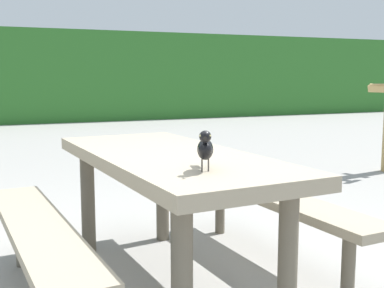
# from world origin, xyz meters

# --- Properties ---
(hedge_wall) EXTENTS (28.00, 1.65, 2.28)m
(hedge_wall) POSITION_xyz_m (0.00, 10.90, 1.14)
(hedge_wall) COLOR #2D6B28
(hedge_wall) RESTS_ON ground
(picnic_table_foreground) EXTENTS (1.81, 1.86, 0.74)m
(picnic_table_foreground) POSITION_xyz_m (0.16, 0.18, 0.56)
(picnic_table_foreground) COLOR gray
(picnic_table_foreground) RESTS_ON ground
(bird_grackle) EXTENTS (0.15, 0.27, 0.18)m
(bird_grackle) POSITION_xyz_m (0.12, -0.38, 0.84)
(bird_grackle) COLOR black
(bird_grackle) RESTS_ON picnic_table_foreground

